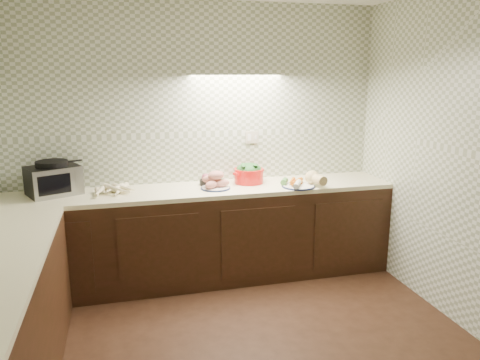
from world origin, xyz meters
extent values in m
cube|color=gray|center=(0.00, 1.78, 1.30)|extent=(3.60, 0.05, 2.60)
cube|color=gray|center=(0.00, -1.78, 1.30)|extent=(3.60, 0.05, 2.60)
cube|color=#BAAF97|center=(0.55, 1.79, 1.32)|extent=(0.13, 0.01, 0.12)
cube|color=black|center=(0.00, 1.50, 0.43)|extent=(3.60, 0.60, 0.86)
cube|color=beige|center=(0.00, 1.50, 0.88)|extent=(3.60, 0.60, 0.04)
cube|color=black|center=(-1.31, 1.62, 1.03)|extent=(0.51, 0.46, 0.25)
cube|color=gray|center=(-1.25, 1.47, 1.03)|extent=(0.39, 0.18, 0.25)
cube|color=black|center=(-1.25, 1.47, 1.03)|extent=(0.25, 0.12, 0.17)
cylinder|color=black|center=(-1.31, 1.62, 1.18)|extent=(0.36, 0.36, 0.05)
cone|color=#F3E2C1|center=(-0.79, 1.62, 0.93)|extent=(0.08, 0.21, 0.05)
cone|color=#F3E2C1|center=(-0.95, 1.59, 0.92)|extent=(0.17, 0.18, 0.04)
cone|color=#F3E2C1|center=(-0.69, 1.61, 0.92)|extent=(0.17, 0.18, 0.05)
cone|color=#F3E2C1|center=(-0.69, 1.62, 0.93)|extent=(0.24, 0.18, 0.05)
cone|color=#F3E2C1|center=(-0.82, 1.57, 0.92)|extent=(0.16, 0.22, 0.04)
cone|color=#F3E2C1|center=(-0.90, 1.54, 0.92)|extent=(0.09, 0.20, 0.04)
cone|color=#F3E2C1|center=(-0.87, 1.46, 0.92)|extent=(0.09, 0.20, 0.05)
cone|color=#F3E2C1|center=(-0.83, 1.51, 0.93)|extent=(0.15, 0.19, 0.05)
cone|color=#F3E2C1|center=(-0.88, 1.52, 0.94)|extent=(0.12, 0.23, 0.05)
cone|color=#F3E2C1|center=(-0.69, 1.48, 0.94)|extent=(0.20, 0.16, 0.05)
cone|color=#F3E2C1|center=(-0.92, 1.45, 0.95)|extent=(0.11, 0.20, 0.05)
cone|color=#F3E2C1|center=(-0.94, 1.48, 0.95)|extent=(0.06, 0.22, 0.05)
cylinder|color=#111C46|center=(0.11, 1.46, 0.91)|extent=(0.27, 0.27, 0.01)
cylinder|color=white|center=(0.11, 1.46, 0.91)|extent=(0.26, 0.26, 0.02)
ellipsoid|color=tan|center=(0.06, 1.42, 0.95)|extent=(0.17, 0.13, 0.07)
ellipsoid|color=tan|center=(0.17, 1.45, 0.95)|extent=(0.17, 0.13, 0.07)
ellipsoid|color=tan|center=(0.09, 1.50, 0.95)|extent=(0.17, 0.13, 0.07)
ellipsoid|color=tan|center=(0.06, 1.47, 0.99)|extent=(0.17, 0.13, 0.07)
ellipsoid|color=tan|center=(0.13, 1.51, 0.99)|extent=(0.17, 0.13, 0.07)
ellipsoid|color=tan|center=(0.11, 1.45, 1.02)|extent=(0.17, 0.13, 0.07)
ellipsoid|color=tan|center=(0.12, 1.49, 1.03)|extent=(0.17, 0.13, 0.07)
cylinder|color=black|center=(0.06, 1.62, 0.93)|extent=(0.15, 0.15, 0.05)
sphere|color=maroon|center=(0.05, 1.62, 0.97)|extent=(0.08, 0.08, 0.08)
sphere|color=beige|center=(0.09, 1.63, 0.96)|extent=(0.05, 0.05, 0.05)
cylinder|color=red|center=(0.47, 1.61, 0.97)|extent=(0.37, 0.37, 0.14)
cube|color=red|center=(0.33, 1.54, 1.01)|extent=(0.06, 0.07, 0.02)
cube|color=red|center=(0.61, 1.67, 1.01)|extent=(0.06, 0.07, 0.02)
ellipsoid|color=#2F6B2B|center=(0.47, 1.61, 1.03)|extent=(0.25, 0.25, 0.14)
cylinder|color=#111C46|center=(0.88, 1.33, 0.91)|extent=(0.31, 0.31, 0.01)
cylinder|color=white|center=(0.88, 1.33, 0.91)|extent=(0.30, 0.30, 0.02)
cone|color=#CA7017|center=(0.89, 1.37, 0.93)|extent=(0.16, 0.14, 0.04)
cone|color=#CA7017|center=(0.83, 1.37, 0.93)|extent=(0.14, 0.16, 0.04)
cone|color=#CA7017|center=(0.89, 1.36, 0.93)|extent=(0.17, 0.13, 0.04)
cone|color=#CA7017|center=(0.86, 1.35, 0.95)|extent=(0.15, 0.16, 0.04)
cone|color=#CA7017|center=(0.86, 1.35, 0.95)|extent=(0.16, 0.15, 0.04)
cone|color=#CA7017|center=(0.86, 1.36, 0.95)|extent=(0.15, 0.15, 0.04)
cylinder|color=silver|center=(0.84, 1.28, 0.94)|extent=(0.14, 0.20, 0.05)
cylinder|color=#437A33|center=(0.77, 1.41, 0.94)|extent=(0.11, 0.13, 0.05)
camera|label=1|loc=(-0.72, -2.66, 1.98)|focal=35.00mm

